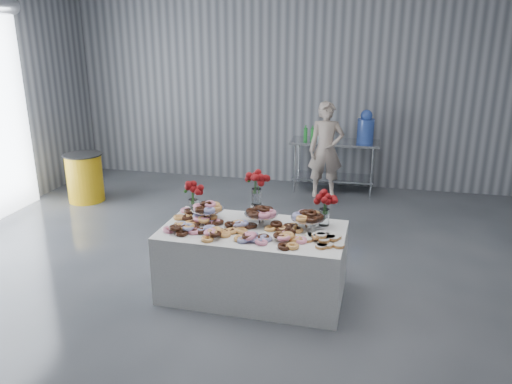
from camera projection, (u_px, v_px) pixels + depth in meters
ground at (217, 302)px, 5.24m from camera, size 9.00×9.00×0.00m
room_walls at (184, 40)px, 4.54m from camera, size 8.04×9.04×4.02m
display_table at (253, 262)px, 5.31m from camera, size 1.92×1.04×0.75m
prep_table at (334, 157)px, 8.65m from camera, size 1.50×0.60×0.90m
donut_mounds at (252, 227)px, 5.13m from camera, size 1.82×0.84×0.09m
cake_stand_left at (208, 207)px, 5.41m from camera, size 0.36×0.36×0.17m
cake_stand_mid at (261, 212)px, 5.27m from camera, size 0.36×0.36×0.17m
cake_stand_right at (308, 216)px, 5.16m from camera, size 0.36×0.36×0.17m
danish_pile at (323, 237)px, 4.86m from camera, size 0.48×0.48×0.11m
bouquet_left at (193, 190)px, 5.50m from camera, size 0.26×0.26×0.42m
bouquet_right at (325, 199)px, 5.21m from camera, size 0.26×0.26×0.42m
bouquet_center at (257, 185)px, 5.41m from camera, size 0.26×0.26×0.57m
water_jug at (366, 128)px, 8.38m from camera, size 0.28×0.28×0.55m
drink_bottles at (316, 133)px, 8.50m from camera, size 0.54×0.08×0.27m
person at (326, 150)px, 8.34m from camera, size 0.65×0.49×1.61m
trash_barrel at (85, 177)px, 8.22m from camera, size 0.62×0.62×0.80m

